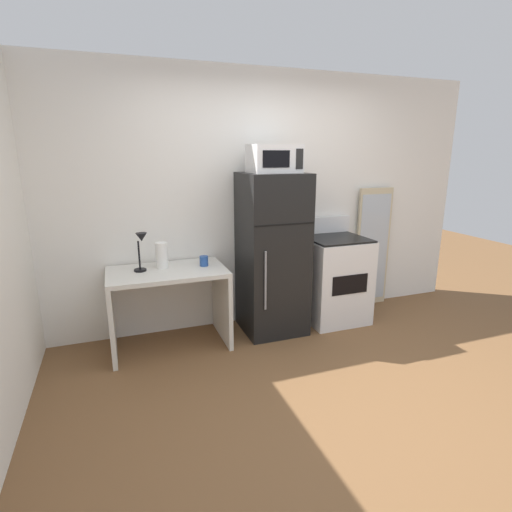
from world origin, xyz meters
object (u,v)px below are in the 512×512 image
paper_towel_roll (162,255)px  refrigerator (272,254)px  oven_range (334,279)px  desk_lamp (141,245)px  coffee_mug (204,261)px  leaning_mirror (373,248)px  microwave (274,159)px  desk (168,294)px

paper_towel_roll → refrigerator: refrigerator is taller
oven_range → desk_lamp: bearing=179.6°
coffee_mug → refrigerator: (0.70, -0.00, 0.00)m
leaning_mirror → coffee_mug: bearing=-173.0°
desk_lamp → paper_towel_roll: 0.22m
microwave → coffee_mug: bearing=178.1°
desk → microwave: bearing=-0.2°
desk → oven_range: oven_range is taller
desk_lamp → coffee_mug: size_ratio=3.72×
coffee_mug → refrigerator: size_ratio=0.06×
desk → oven_range: (1.78, 0.02, -0.05)m
desk_lamp → leaning_mirror: (2.64, 0.24, -0.29)m
desk → leaning_mirror: (2.44, 0.27, 0.18)m
refrigerator → leaning_mirror: 1.42m
coffee_mug → oven_range: bearing=0.0°
oven_range → leaning_mirror: size_ratio=0.79×
microwave → leaning_mirror: (1.39, 0.28, -1.03)m
paper_towel_roll → oven_range: (1.80, -0.07, -0.40)m
oven_range → leaning_mirror: bearing=21.2°
refrigerator → oven_range: (0.73, 0.00, -0.34)m
desk_lamp → oven_range: 2.05m
desk → paper_towel_roll: paper_towel_roll is taller
desk_lamp → paper_towel_roll: desk_lamp is taller
desk → paper_towel_roll: size_ratio=4.43×
paper_towel_roll → coffee_mug: (0.38, -0.07, -0.07)m
oven_range → leaning_mirror: 0.74m
desk_lamp → paper_towel_roll: size_ratio=1.47×
leaning_mirror → paper_towel_roll: bearing=-175.6°
desk_lamp → leaning_mirror: 2.67m
refrigerator → microwave: size_ratio=3.49×
desk → leaning_mirror: bearing=6.4°
microwave → oven_range: size_ratio=0.42×
paper_towel_roll → leaning_mirror: leaning_mirror is taller
coffee_mug → microwave: (0.70, -0.02, 0.94)m
paper_towel_roll → coffee_mug: size_ratio=2.53×
microwave → oven_range: (0.73, 0.02, -1.27)m
desk → coffee_mug: (0.35, 0.02, 0.28)m
paper_towel_roll → microwave: (1.07, -0.09, 0.86)m
desk → paper_towel_roll: bearing=108.5°
desk → desk_lamp: (-0.21, 0.03, 0.47)m
microwave → leaning_mirror: bearing=11.3°
desk_lamp → refrigerator: 1.27m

